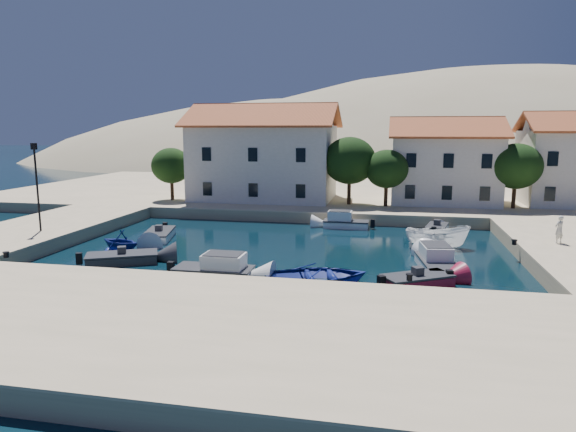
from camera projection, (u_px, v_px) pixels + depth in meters
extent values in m
plane|color=black|center=(245.00, 295.00, 25.67)|extent=(400.00, 400.00, 0.00)
cube|color=tan|center=(202.00, 331.00, 19.79)|extent=(52.00, 12.00, 1.00)
cube|color=tan|center=(41.00, 231.00, 38.98)|extent=(8.00, 20.00, 1.00)
cube|color=tan|center=(349.00, 193.00, 61.90)|extent=(80.00, 36.00, 1.00)
ellipsoid|color=tan|center=(325.00, 235.00, 137.25)|extent=(198.00, 126.00, 72.00)
ellipsoid|color=tan|center=(488.00, 245.00, 148.57)|extent=(220.00, 176.00, 99.00)
cube|color=silver|center=(264.00, 162.00, 53.09)|extent=(14.00, 9.00, 7.50)
pyramid|color=brown|center=(264.00, 115.00, 52.27)|extent=(14.70, 9.45, 2.20)
cube|color=silver|center=(444.00, 169.00, 50.61)|extent=(10.00, 8.00, 6.50)
pyramid|color=brown|center=(446.00, 127.00, 49.91)|extent=(10.50, 8.40, 1.80)
cube|color=silver|center=(573.00, 168.00, 49.17)|extent=(9.00, 8.00, 7.00)
cylinder|color=#382314|center=(172.00, 188.00, 52.38)|extent=(0.36, 0.36, 2.50)
ellipsoid|color=black|center=(171.00, 166.00, 52.00)|extent=(4.00, 4.00, 3.60)
cylinder|color=#382314|center=(349.00, 189.00, 49.29)|extent=(0.36, 0.36, 3.00)
ellipsoid|color=black|center=(350.00, 161.00, 48.83)|extent=(5.00, 5.00, 4.50)
cylinder|color=#382314|center=(386.00, 193.00, 48.16)|extent=(0.36, 0.36, 2.50)
ellipsoid|color=black|center=(387.00, 169.00, 47.78)|extent=(4.00, 4.00, 3.60)
cylinder|color=#382314|center=(514.00, 193.00, 46.84)|extent=(0.36, 0.36, 2.75)
ellipsoid|color=black|center=(516.00, 166.00, 46.43)|extent=(4.60, 4.60, 4.14)
cylinder|color=black|center=(37.00, 189.00, 36.16)|extent=(0.14, 0.14, 6.00)
cube|color=black|center=(34.00, 146.00, 35.65)|extent=(0.35, 0.25, 0.45)
cylinder|color=black|center=(6.00, 255.00, 29.06)|extent=(0.36, 0.36, 0.30)
cylinder|color=black|center=(409.00, 277.00, 24.68)|extent=(0.36, 0.36, 0.30)
cylinder|color=black|center=(514.00, 242.00, 32.25)|extent=(0.36, 0.36, 0.30)
cube|color=#303035|center=(122.00, 259.00, 31.70)|extent=(4.53, 3.48, 0.90)
cube|color=#303035|center=(122.00, 254.00, 31.64)|extent=(4.63, 3.55, 0.10)
cube|color=#303035|center=(122.00, 250.00, 31.60)|extent=(0.67, 0.67, 0.50)
cube|color=white|center=(214.00, 274.00, 28.53)|extent=(4.26, 1.83, 0.90)
cube|color=#303035|center=(214.00, 268.00, 28.47)|extent=(4.36, 1.87, 0.10)
cube|color=white|center=(214.00, 261.00, 28.41)|extent=(2.26, 1.55, 0.90)
imported|color=navy|center=(316.00, 284.00, 27.49)|extent=(6.53, 5.56, 1.14)
cube|color=maroon|center=(417.00, 282.00, 27.04)|extent=(3.93, 3.29, 0.90)
cube|color=#303035|center=(417.00, 276.00, 26.98)|extent=(4.02, 3.36, 0.10)
cube|color=#303035|center=(418.00, 272.00, 26.94)|extent=(0.69, 0.69, 0.50)
cube|color=white|center=(438.00, 266.00, 30.01)|extent=(2.48, 4.79, 0.90)
cube|color=#303035|center=(438.00, 261.00, 29.96)|extent=(2.53, 4.90, 0.10)
cube|color=white|center=(438.00, 255.00, 29.90)|extent=(1.90, 2.62, 0.90)
imported|color=white|center=(437.00, 248.00, 35.78)|extent=(4.67, 2.34, 1.73)
cube|color=white|center=(437.00, 229.00, 40.99)|extent=(2.07, 3.34, 0.90)
cube|color=#303035|center=(437.00, 225.00, 40.93)|extent=(2.11, 3.42, 0.10)
cube|color=#303035|center=(437.00, 223.00, 40.90)|extent=(0.59, 0.59, 0.50)
imported|color=navy|center=(121.00, 251.00, 34.98)|extent=(3.74, 3.46, 1.63)
cube|color=white|center=(159.00, 235.00, 38.70)|extent=(2.77, 4.42, 0.90)
cube|color=#303035|center=(159.00, 231.00, 38.64)|extent=(2.83, 4.53, 0.10)
cube|color=#303035|center=(159.00, 228.00, 38.60)|extent=(0.61, 0.61, 0.50)
cube|color=white|center=(346.00, 225.00, 42.97)|extent=(3.69, 1.60, 0.90)
cube|color=#303035|center=(346.00, 221.00, 42.91)|extent=(3.78, 1.63, 0.10)
cube|color=white|center=(346.00, 217.00, 42.85)|extent=(1.96, 1.35, 0.90)
imported|color=silver|center=(559.00, 229.00, 32.60)|extent=(0.78, 0.71, 1.78)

